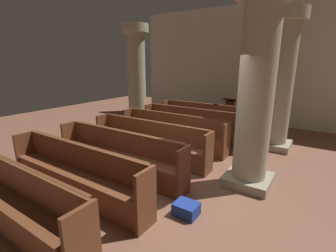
% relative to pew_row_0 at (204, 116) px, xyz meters
% --- Properties ---
extents(ground_plane, '(19.20, 19.20, 0.00)m').
position_rel_pew_row_0_xyz_m(ground_plane, '(1.13, -4.03, -0.50)').
color(ground_plane, brown).
extents(back_wall, '(10.00, 0.16, 4.50)m').
position_rel_pew_row_0_xyz_m(back_wall, '(1.13, 2.05, 1.75)').
color(back_wall, silver).
rests_on(back_wall, ground).
extents(pew_row_0, '(3.32, 0.47, 0.94)m').
position_rel_pew_row_0_xyz_m(pew_row_0, '(0.00, 0.00, 0.00)').
color(pew_row_0, brown).
rests_on(pew_row_0, ground).
extents(pew_row_1, '(3.32, 0.46, 0.94)m').
position_rel_pew_row_0_xyz_m(pew_row_1, '(0.00, -1.07, 0.00)').
color(pew_row_1, brown).
rests_on(pew_row_1, ground).
extents(pew_row_2, '(3.32, 0.46, 0.94)m').
position_rel_pew_row_0_xyz_m(pew_row_2, '(0.00, -2.15, 0.00)').
color(pew_row_2, brown).
rests_on(pew_row_2, ground).
extents(pew_row_3, '(3.32, 0.47, 0.94)m').
position_rel_pew_row_0_xyz_m(pew_row_3, '(0.00, -3.22, 0.00)').
color(pew_row_3, brown).
rests_on(pew_row_3, ground).
extents(pew_row_4, '(3.32, 0.46, 0.94)m').
position_rel_pew_row_0_xyz_m(pew_row_4, '(0.00, -4.29, 0.00)').
color(pew_row_4, brown).
rests_on(pew_row_4, ground).
extents(pew_row_5, '(3.32, 0.47, 0.94)m').
position_rel_pew_row_0_xyz_m(pew_row_5, '(0.00, -5.36, 0.00)').
color(pew_row_5, brown).
rests_on(pew_row_5, ground).
extents(pew_row_6, '(3.32, 0.46, 0.94)m').
position_rel_pew_row_0_xyz_m(pew_row_6, '(0.00, -6.44, 0.00)').
color(pew_row_6, brown).
rests_on(pew_row_6, ground).
extents(pillar_aisle_side, '(0.96, 0.96, 3.69)m').
position_rel_pew_row_0_xyz_m(pillar_aisle_side, '(2.48, -0.61, 1.41)').
color(pillar_aisle_side, '#9F967E').
rests_on(pillar_aisle_side, ground).
extents(pillar_far_side, '(0.96, 0.96, 3.69)m').
position_rel_pew_row_0_xyz_m(pillar_far_side, '(-2.43, -0.80, 1.41)').
color(pillar_far_side, '#9F967E').
rests_on(pillar_far_side, ground).
extents(pillar_aisle_rear, '(0.94, 0.94, 3.69)m').
position_rel_pew_row_0_xyz_m(pillar_aisle_rear, '(2.48, -3.19, 1.41)').
color(pillar_aisle_rear, '#9F967E').
rests_on(pillar_aisle_rear, ground).
extents(lectern, '(0.48, 0.45, 1.08)m').
position_rel_pew_row_0_xyz_m(lectern, '(0.57, 1.04, -0.05)').
color(lectern, '#492215').
rests_on(lectern, ground).
extents(hymn_book, '(0.16, 0.22, 0.04)m').
position_rel_pew_row_0_xyz_m(hymn_book, '(0.38, 0.19, 0.46)').
color(hymn_book, black).
rests_on(hymn_book, pew_row_0).
extents(kneeler_box_blue, '(0.37, 0.32, 0.20)m').
position_rel_pew_row_0_xyz_m(kneeler_box_blue, '(1.95, -4.77, -0.40)').
color(kneeler_box_blue, navy).
rests_on(kneeler_box_blue, ground).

